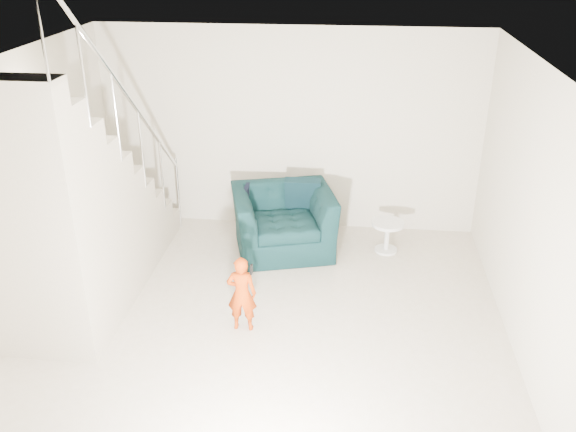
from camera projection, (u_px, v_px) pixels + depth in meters
The scene contains 11 objects.
floor at pixel (260, 342), 6.12m from camera, with size 5.50×5.50×0.00m, color tan.
ceiling at pixel (254, 73), 4.96m from camera, with size 5.50×5.50×0.00m, color silver.
back_wall at pixel (290, 131), 8.01m from camera, with size 5.00×5.00×0.00m, color #BDB29A.
right_wall at pixel (541, 236), 5.29m from camera, with size 5.50×5.50×0.00m, color #BDB29A.
armchair at pixel (283, 221), 7.73m from camera, with size 1.23×1.07×0.80m, color black.
toddler at pixel (242, 294), 6.16m from camera, with size 0.30×0.20×0.83m, color #942604.
side_table at pixel (387, 232), 7.73m from camera, with size 0.41×0.41×0.41m.
staircase at pixel (78, 224), 6.40m from camera, with size 1.02×3.03×3.62m.
cushion at pixel (303, 194), 7.91m from camera, with size 0.46×0.13×0.44m, color black.
throw at pixel (246, 210), 7.79m from camera, with size 0.05×0.50×0.56m, color black.
phone at pixel (251, 269), 5.99m from camera, with size 0.02×0.05×0.10m, color black.
Camera 1 is at (0.83, -4.92, 3.77)m, focal length 38.00 mm.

